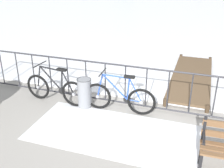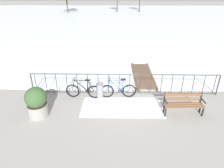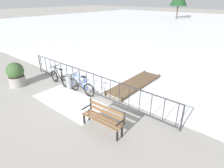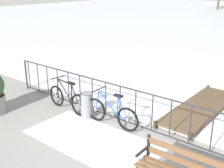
# 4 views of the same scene
# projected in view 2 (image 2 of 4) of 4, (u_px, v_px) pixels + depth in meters

# --- Properties ---
(ground_plane) EXTENTS (160.00, 160.00, 0.00)m
(ground_plane) POSITION_uv_depth(u_px,v_px,m) (124.00, 94.00, 9.76)
(ground_plane) COLOR #9E9991
(frozen_pond) EXTENTS (80.00, 56.00, 0.03)m
(frozen_pond) POSITION_uv_depth(u_px,v_px,m) (119.00, 18.00, 35.30)
(frozen_pond) COLOR white
(frozen_pond) RESTS_ON ground
(snow_patch) EXTENTS (3.55, 1.68, 0.01)m
(snow_patch) POSITION_uv_depth(u_px,v_px,m) (122.00, 107.00, 8.68)
(snow_patch) COLOR white
(snow_patch) RESTS_ON ground
(railing_fence) EXTENTS (9.06, 0.06, 1.07)m
(railing_fence) POSITION_uv_depth(u_px,v_px,m) (124.00, 84.00, 9.52)
(railing_fence) COLOR #2D2D33
(railing_fence) RESTS_ON ground
(bicycle_near_railing) EXTENTS (1.71, 0.52, 0.97)m
(bicycle_near_railing) POSITION_uv_depth(u_px,v_px,m) (118.00, 90.00, 9.32)
(bicycle_near_railing) COLOR black
(bicycle_near_railing) RESTS_ON ground
(bicycle_second) EXTENTS (1.71, 0.52, 0.97)m
(bicycle_second) POSITION_uv_depth(u_px,v_px,m) (84.00, 91.00, 9.29)
(bicycle_second) COLOR black
(bicycle_second) RESTS_ON ground
(park_bench) EXTENTS (1.62, 0.53, 0.89)m
(park_bench) POSITION_uv_depth(u_px,v_px,m) (183.00, 102.00, 8.05)
(park_bench) COLOR brown
(park_bench) RESTS_ON ground
(planter_with_shrub) EXTENTS (0.86, 0.86, 1.27)m
(planter_with_shrub) POSITION_uv_depth(u_px,v_px,m) (37.00, 102.00, 7.84)
(planter_with_shrub) COLOR gray
(planter_with_shrub) RESTS_ON ground
(trash_bin) EXTENTS (0.35, 0.35, 0.73)m
(trash_bin) POSITION_uv_depth(u_px,v_px,m) (100.00, 90.00, 9.31)
(trash_bin) COLOR gray
(trash_bin) RESTS_ON ground
(wooden_dock) EXTENTS (1.10, 3.71, 0.20)m
(wooden_dock) POSITION_uv_depth(u_px,v_px,m) (143.00, 75.00, 11.58)
(wooden_dock) COLOR brown
(wooden_dock) RESTS_ON ground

